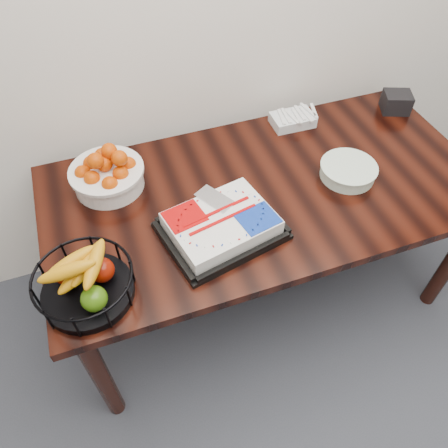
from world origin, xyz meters
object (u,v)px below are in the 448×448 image
object	(u,v)px
tangerine_bowl	(106,171)
table	(265,202)
plate_stack	(348,171)
napkin_box	(396,102)
cake_tray	(221,225)
fruit_basket	(84,283)

from	to	relation	value
tangerine_bowl	table	bearing A→B (deg)	-20.28
plate_stack	napkin_box	bearing A→B (deg)	36.43
cake_tray	plate_stack	world-z (taller)	cake_tray
table	napkin_box	xyz separation A→B (m)	(0.80, 0.28, 0.13)
table	napkin_box	distance (m)	0.86
table	plate_stack	bearing A→B (deg)	-8.89
cake_tray	napkin_box	distance (m)	1.15
fruit_basket	plate_stack	xyz separation A→B (m)	(1.10, 0.22, -0.04)
table	plate_stack	world-z (taller)	plate_stack
tangerine_bowl	fruit_basket	bearing A→B (deg)	-107.61
table	napkin_box	size ratio (longest dim) A/B	14.18
cake_tray	tangerine_bowl	bearing A→B (deg)	131.76
table	cake_tray	distance (m)	0.33
table	fruit_basket	size ratio (longest dim) A/B	5.61
plate_stack	napkin_box	xyz separation A→B (m)	(0.46, 0.34, 0.02)
plate_stack	fruit_basket	bearing A→B (deg)	-168.79
fruit_basket	plate_stack	world-z (taller)	fruit_basket
cake_tray	napkin_box	size ratio (longest dim) A/B	3.77
napkin_box	fruit_basket	bearing A→B (deg)	-160.34
cake_tray	napkin_box	world-z (taller)	napkin_box
plate_stack	table	bearing A→B (deg)	171.11
cake_tray	fruit_basket	bearing A→B (deg)	-168.11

